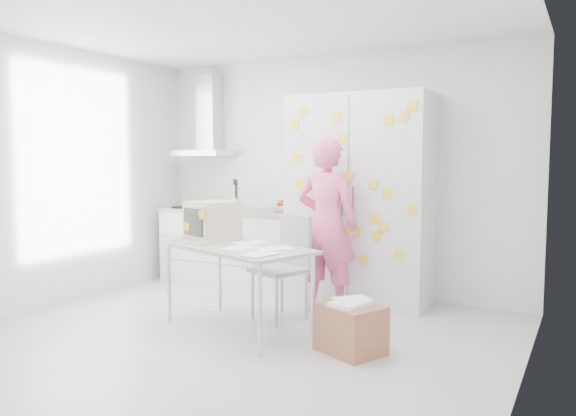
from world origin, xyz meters
The scene contains 10 objects.
floor centered at (0.00, 0.00, -0.01)m, with size 4.50×4.00×0.02m, color silver.
walls centered at (0.00, 0.72, 1.35)m, with size 4.52×4.01×2.70m.
ceiling centered at (0.00, 0.00, 2.70)m, with size 4.50×4.00×0.02m, color white.
counter_run centered at (-1.20, 1.70, 0.47)m, with size 1.84×0.63×1.28m.
range_hood centered at (-1.65, 1.84, 1.96)m, with size 0.70×0.48×1.01m.
tall_cabinet centered at (0.45, 1.67, 1.10)m, with size 1.50×0.68×2.20m.
person centered at (0.33, 1.10, 0.87)m, with size 0.64×0.42×1.75m, color pink.
desk centered at (-0.37, 0.28, 0.86)m, with size 1.57×1.11×1.13m.
chair centered at (0.08, 0.71, 0.56)m, with size 0.58×0.58×0.99m.
cardboard_box centered at (0.99, 0.11, 0.20)m, with size 0.59×0.55×0.42m.
Camera 1 is at (2.62, -3.93, 1.53)m, focal length 35.00 mm.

